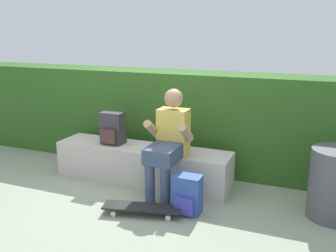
{
  "coord_description": "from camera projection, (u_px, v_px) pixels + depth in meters",
  "views": [
    {
      "loc": [
        1.93,
        -3.45,
        1.83
      ],
      "look_at": [
        0.33,
        0.47,
        0.73
      ],
      "focal_mm": 39.85,
      "sensor_mm": 36.0,
      "label": 1
    }
  ],
  "objects": [
    {
      "name": "trash_bin",
      "position": [
        335.0,
        184.0,
        3.66
      ],
      "size": [
        0.5,
        0.5,
        0.71
      ],
      "color": "#4C4C51",
      "rests_on": "ground"
    },
    {
      "name": "backpack_on_bench",
      "position": [
        112.0,
        129.0,
        4.64
      ],
      "size": [
        0.28,
        0.23,
        0.4
      ],
      "color": "#333338",
      "rests_on": "bench_main"
    },
    {
      "name": "skateboard_near_person",
      "position": [
        142.0,
        208.0,
        3.78
      ],
      "size": [
        0.82,
        0.38,
        0.09
      ],
      "color": "black",
      "rests_on": "ground"
    },
    {
      "name": "ground_plane",
      "position": [
        126.0,
        194.0,
        4.26
      ],
      "size": [
        24.0,
        24.0,
        0.0
      ],
      "primitive_type": "plane",
      "color": "gray"
    },
    {
      "name": "hedge_row",
      "position": [
        168.0,
        118.0,
        5.14
      ],
      "size": [
        6.42,
        0.61,
        1.29
      ],
      "color": "#2C561E",
      "rests_on": "ground"
    },
    {
      "name": "bench_main",
      "position": [
        142.0,
        164.0,
        4.6
      ],
      "size": [
        2.19,
        0.49,
        0.44
      ],
      "color": "#BCB3AA",
      "rests_on": "ground"
    },
    {
      "name": "backpack_on_ground",
      "position": [
        187.0,
        195.0,
        3.79
      ],
      "size": [
        0.28,
        0.23,
        0.4
      ],
      "color": "#2D4C99",
      "rests_on": "ground"
    },
    {
      "name": "person_skater",
      "position": [
        169.0,
        140.0,
        4.14
      ],
      "size": [
        0.49,
        0.62,
        1.19
      ],
      "color": "gold",
      "rests_on": "ground"
    }
  ]
}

